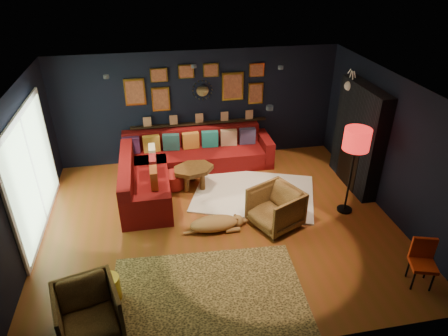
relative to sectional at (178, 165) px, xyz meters
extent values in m
plane|color=brown|center=(0.61, -1.81, -0.32)|extent=(6.50, 6.50, 0.00)
plane|color=black|center=(0.61, 0.94, 0.98)|extent=(6.50, 0.00, 6.50)
plane|color=black|center=(0.61, -4.56, 0.98)|extent=(6.50, 0.00, 6.50)
plane|color=black|center=(-2.64, -1.81, 0.98)|extent=(0.00, 5.50, 5.50)
plane|color=black|center=(3.86, -1.81, 0.98)|extent=(0.00, 5.50, 5.50)
plane|color=beige|center=(0.61, -1.81, 2.28)|extent=(6.50, 6.50, 0.00)
cube|color=#650A07|center=(0.41, 0.44, -0.11)|extent=(3.20, 0.95, 0.42)
cube|color=#650A07|center=(0.41, 0.80, 0.31)|extent=(3.20, 0.24, 0.46)
cube|color=#650A07|center=(2.11, 0.44, 0.00)|extent=(0.22, 0.95, 0.64)
cube|color=#650A07|center=(-0.71, -0.66, -0.11)|extent=(0.95, 2.20, 0.42)
cube|color=#650A07|center=(-1.07, -0.66, 0.31)|extent=(0.24, 2.20, 0.46)
cube|color=#650A07|center=(-0.71, -1.66, 0.00)|extent=(0.95, 0.22, 0.64)
cube|color=#542557|center=(-0.99, 0.59, 0.30)|extent=(0.38, 0.14, 0.38)
cube|color=gold|center=(-0.54, 0.59, 0.30)|extent=(0.38, 0.14, 0.38)
cube|color=#224D50|center=(-0.09, 0.59, 0.30)|extent=(0.38, 0.14, 0.38)
cube|color=#C7782A|center=(0.36, 0.59, 0.30)|extent=(0.38, 0.14, 0.38)
cube|color=#1D7473|center=(0.81, 0.59, 0.30)|extent=(0.38, 0.14, 0.38)
cube|color=tan|center=(1.26, 0.59, 0.30)|extent=(0.38, 0.14, 0.38)
cube|color=#393254|center=(1.71, 0.59, 0.30)|extent=(0.38, 0.14, 0.38)
cube|color=beige|center=(-0.53, 0.04, 0.30)|extent=(0.14, 0.38, 0.38)
cube|color=maroon|center=(-0.53, -0.46, 0.30)|extent=(0.14, 0.38, 0.38)
cube|color=brown|center=(-0.53, -0.96, 0.30)|extent=(0.14, 0.38, 0.38)
cube|color=black|center=(0.61, 0.87, 0.60)|extent=(3.20, 0.12, 0.04)
cube|color=gold|center=(-0.79, 0.91, 1.43)|extent=(0.45, 0.03, 0.60)
cube|color=#B05D3A|center=(-0.79, 0.89, 1.43)|extent=(0.38, 0.01, 0.51)
cube|color=gold|center=(-0.24, 0.91, 1.23)|extent=(0.40, 0.03, 0.55)
cube|color=#B05D3A|center=(-0.24, 0.89, 1.23)|extent=(0.34, 0.01, 0.47)
cube|color=gold|center=(-0.24, 0.91, 1.78)|extent=(0.38, 0.03, 0.30)
cube|color=#B05D3A|center=(-0.24, 0.89, 1.78)|extent=(0.32, 0.01, 0.25)
cube|color=gold|center=(1.41, 0.91, 1.43)|extent=(0.50, 0.03, 0.65)
cube|color=#B05D3A|center=(1.41, 0.89, 1.43)|extent=(0.42, 0.01, 0.55)
cube|color=gold|center=(1.96, 0.91, 1.23)|extent=(0.35, 0.03, 0.50)
cube|color=#B05D3A|center=(1.96, 0.89, 1.23)|extent=(0.30, 0.01, 0.42)
cube|color=gold|center=(1.96, 0.91, 1.78)|extent=(0.35, 0.03, 0.30)
cube|color=#B05D3A|center=(1.96, 0.89, 1.78)|extent=(0.30, 0.01, 0.25)
cube|color=gold|center=(0.36, 0.91, 1.83)|extent=(0.35, 0.03, 0.30)
cube|color=#B05D3A|center=(0.36, 0.89, 1.83)|extent=(0.30, 0.01, 0.25)
cube|color=gold|center=(0.91, 0.91, 1.83)|extent=(0.35, 0.03, 0.30)
cube|color=#B05D3A|center=(0.91, 0.89, 1.83)|extent=(0.30, 0.01, 0.25)
cylinder|color=silver|center=(0.71, 0.91, 1.38)|extent=(0.28, 0.03, 0.28)
cone|color=gold|center=(0.93, 0.91, 1.38)|extent=(0.03, 0.16, 0.03)
cone|color=gold|center=(0.92, 0.91, 1.46)|extent=(0.04, 0.16, 0.04)
cone|color=gold|center=(0.87, 0.91, 1.53)|extent=(0.04, 0.16, 0.04)
cone|color=gold|center=(0.80, 0.91, 1.58)|extent=(0.04, 0.16, 0.04)
cone|color=gold|center=(0.71, 0.91, 1.60)|extent=(0.03, 0.16, 0.03)
cone|color=gold|center=(0.63, 0.91, 1.58)|extent=(0.04, 0.16, 0.04)
cone|color=gold|center=(0.56, 0.91, 1.53)|extent=(0.04, 0.16, 0.04)
cone|color=gold|center=(0.51, 0.91, 1.46)|extent=(0.04, 0.16, 0.04)
cone|color=gold|center=(0.49, 0.91, 1.38)|extent=(0.03, 0.16, 0.03)
cone|color=gold|center=(0.51, 0.91, 1.29)|extent=(0.04, 0.16, 0.04)
cone|color=gold|center=(0.56, 0.91, 1.22)|extent=(0.04, 0.16, 0.04)
cone|color=gold|center=(0.63, 0.91, 1.17)|extent=(0.04, 0.16, 0.04)
cone|color=gold|center=(0.71, 0.91, 1.16)|extent=(0.03, 0.16, 0.03)
cone|color=gold|center=(0.80, 0.91, 1.17)|extent=(0.04, 0.16, 0.04)
cone|color=gold|center=(0.87, 0.91, 1.22)|extent=(0.04, 0.16, 0.04)
cone|color=gold|center=(0.92, 0.91, 1.29)|extent=(0.04, 0.16, 0.04)
cube|color=black|center=(3.71, -0.91, 0.78)|extent=(0.30, 1.60, 2.20)
cube|color=black|center=(3.65, -0.91, 0.13)|extent=(0.20, 0.80, 0.90)
cone|color=white|center=(3.80, -0.41, 1.73)|extent=(0.35, 0.28, 0.28)
sphere|color=white|center=(3.58, -0.41, 1.73)|extent=(0.20, 0.20, 0.20)
cylinder|color=white|center=(3.60, -0.47, 1.90)|extent=(0.02, 0.10, 0.28)
cylinder|color=white|center=(3.60, -0.35, 1.90)|extent=(0.02, 0.10, 0.28)
cube|color=white|center=(-2.61, -1.21, 0.78)|extent=(0.04, 2.80, 2.20)
cube|color=#A6C99A|center=(-2.58, -1.21, 0.78)|extent=(0.01, 2.60, 2.00)
cube|color=white|center=(-2.58, -1.21, 0.78)|extent=(0.02, 0.06, 2.00)
cylinder|color=black|center=(-1.19, -0.61, 2.24)|extent=(0.10, 0.10, 0.06)
cylinder|color=black|center=(0.41, -0.21, 2.24)|extent=(0.10, 0.10, 0.06)
cylinder|color=black|center=(2.01, -0.61, 2.24)|extent=(0.10, 0.10, 0.06)
cylinder|color=black|center=(1.21, -2.61, 2.24)|extent=(0.10, 0.10, 0.06)
cube|color=white|center=(1.50, -0.96, -0.31)|extent=(2.91, 2.52, 0.03)
cube|color=tan|center=(0.13, -3.61, -0.31)|extent=(3.00, 2.23, 0.02)
cylinder|color=brown|center=(0.13, -0.61, -0.11)|extent=(0.11, 0.11, 0.36)
cylinder|color=brown|center=(0.46, -0.61, -0.11)|extent=(0.11, 0.11, 0.36)
cylinder|color=brown|center=(0.29, -0.21, -0.11)|extent=(0.11, 0.11, 0.36)
cylinder|color=maroon|center=(-0.14, -0.40, -0.13)|extent=(0.48, 0.48, 0.31)
imported|color=#AC7737|center=(-1.51, -3.86, 0.08)|extent=(0.95, 0.92, 0.81)
imported|color=#AC7737|center=(1.61, -2.05, 0.09)|extent=(1.03, 1.05, 0.83)
cylinder|color=gold|center=(-1.29, -3.33, -0.12)|extent=(0.33, 0.33, 0.41)
cylinder|color=black|center=(3.19, -3.98, -0.13)|extent=(0.03, 0.03, 0.38)
cylinder|color=black|center=(3.45, -4.06, -0.13)|extent=(0.03, 0.03, 0.38)
cylinder|color=black|center=(3.28, -3.72, -0.13)|extent=(0.03, 0.03, 0.38)
cylinder|color=black|center=(3.53, -3.80, -0.13)|extent=(0.03, 0.03, 0.38)
cube|color=red|center=(3.36, -3.89, 0.06)|extent=(0.45, 0.45, 0.06)
cube|color=red|center=(3.41, -3.74, 0.27)|extent=(0.36, 0.16, 0.36)
cylinder|color=black|center=(3.11, -1.86, -0.30)|extent=(0.29, 0.29, 0.04)
cylinder|color=black|center=(3.11, -1.86, 0.42)|extent=(0.04, 0.04, 1.41)
cylinder|color=red|center=(3.11, -1.86, 1.23)|extent=(0.48, 0.48, 0.40)
camera|label=1|loc=(-0.42, -7.77, 4.28)|focal=32.00mm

